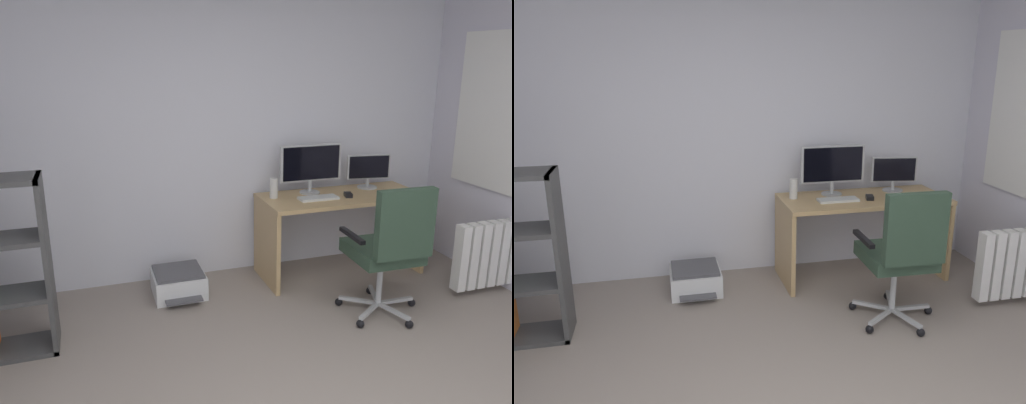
# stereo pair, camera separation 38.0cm
# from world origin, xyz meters

# --- Properties ---
(wall_back) EXTENTS (4.66, 0.10, 2.71)m
(wall_back) POSITION_xyz_m (0.00, 2.72, 1.35)
(wall_back) COLOR silver
(wall_back) RESTS_ON ground
(desk) EXTENTS (1.43, 0.60, 0.73)m
(desk) POSITION_xyz_m (1.15, 2.30, 0.53)
(desk) COLOR tan
(desk) RESTS_ON ground
(monitor_main) EXTENTS (0.57, 0.18, 0.43)m
(monitor_main) POSITION_xyz_m (0.91, 2.44, 0.98)
(monitor_main) COLOR #B2B5B7
(monitor_main) RESTS_ON desk
(monitor_secondary) EXTENTS (0.40, 0.18, 0.31)m
(monitor_secondary) POSITION_xyz_m (1.49, 2.44, 0.91)
(monitor_secondary) COLOR #B2B5B7
(monitor_secondary) RESTS_ON desk
(keyboard) EXTENTS (0.34, 0.13, 0.02)m
(keyboard) POSITION_xyz_m (0.89, 2.24, 0.74)
(keyboard) COLOR silver
(keyboard) RESTS_ON desk
(computer_mouse) EXTENTS (0.09, 0.11, 0.03)m
(computer_mouse) POSITION_xyz_m (1.17, 2.22, 0.74)
(computer_mouse) COLOR black
(computer_mouse) RESTS_ON desk
(desktop_speaker) EXTENTS (0.07, 0.07, 0.17)m
(desktop_speaker) POSITION_xyz_m (0.55, 2.40, 0.81)
(desktop_speaker) COLOR silver
(desktop_speaker) RESTS_ON desk
(office_chair) EXTENTS (0.61, 0.63, 1.04)m
(office_chair) POSITION_xyz_m (1.08, 1.43, 0.58)
(office_chair) COLOR #B7BABC
(office_chair) RESTS_ON ground
(printer) EXTENTS (0.41, 0.48, 0.21)m
(printer) POSITION_xyz_m (-0.32, 2.31, 0.10)
(printer) COLOR silver
(printer) RESTS_ON ground
(radiator) EXTENTS (0.88, 0.10, 0.55)m
(radiator) POSITION_xyz_m (2.23, 1.54, 0.34)
(radiator) COLOR white
(radiator) RESTS_ON ground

